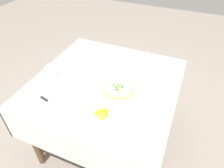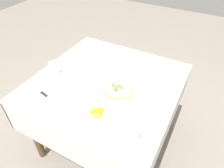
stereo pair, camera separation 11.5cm
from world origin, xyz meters
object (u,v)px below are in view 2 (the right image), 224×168
object	(u,v)px
coffee_cup_near_left	(132,119)
napkin_folded	(49,99)
pizza	(118,88)
pizza_plate	(118,90)
water_glass_right_edge	(54,69)
water_glass_center_back	(133,134)
coffee_cup_left_edge	(149,64)
citrus_bowl	(98,115)
coffee_cup_back_corner	(136,56)
dinner_knife	(48,98)

from	to	relation	value
coffee_cup_near_left	napkin_folded	world-z (taller)	coffee_cup_near_left
coffee_cup_near_left	pizza	bearing A→B (deg)	133.75
pizza_plate	water_glass_right_edge	distance (m)	0.55
water_glass_right_edge	water_glass_center_back	size ratio (longest dim) A/B	0.90
napkin_folded	coffee_cup_left_edge	bearing A→B (deg)	63.75
coffee_cup_left_edge	napkin_folded	world-z (taller)	coffee_cup_left_edge
coffee_cup_left_edge	citrus_bowl	distance (m)	0.69
water_glass_right_edge	water_glass_center_back	xyz separation A→B (m)	(0.81, -0.27, 0.00)
coffee_cup_left_edge	water_glass_right_edge	world-z (taller)	water_glass_right_edge
coffee_cup_back_corner	pizza	bearing A→B (deg)	-83.10
napkin_folded	dinner_knife	size ratio (longest dim) A/B	1.21
napkin_folded	citrus_bowl	distance (m)	0.39
water_glass_right_edge	coffee_cup_back_corner	bearing A→B (deg)	46.50
coffee_cup_near_left	water_glass_center_back	bearing A→B (deg)	-65.19
napkin_folded	dinner_knife	xyz separation A→B (m)	(0.00, -0.00, 0.01)
pizza_plate	dinner_knife	distance (m)	0.50
coffee_cup_back_corner	water_glass_center_back	world-z (taller)	water_glass_center_back
pizza	coffee_cup_back_corner	size ratio (longest dim) A/B	1.85
coffee_cup_back_corner	water_glass_center_back	xyz separation A→B (m)	(0.32, -0.79, 0.02)
pizza	napkin_folded	distance (m)	0.50
pizza_plate	water_glass_center_back	bearing A→B (deg)	-51.94
pizza_plate	water_glass_right_edge	bearing A→B (deg)	-173.54
citrus_bowl	water_glass_center_back	bearing A→B (deg)	-8.83
pizza	coffee_cup_near_left	bearing A→B (deg)	-46.25
napkin_folded	dinner_knife	distance (m)	0.01
water_glass_right_edge	citrus_bowl	xyz separation A→B (m)	(0.55, -0.23, -0.02)
coffee_cup_left_edge	dinner_knife	xyz separation A→B (m)	(-0.48, -0.71, -0.01)
coffee_cup_left_edge	napkin_folded	distance (m)	0.85
water_glass_right_edge	citrus_bowl	bearing A→B (deg)	-22.94
water_glass_right_edge	water_glass_center_back	distance (m)	0.85
pizza_plate	citrus_bowl	world-z (taller)	citrus_bowl
water_glass_center_back	citrus_bowl	distance (m)	0.26
citrus_bowl	water_glass_right_edge	bearing A→B (deg)	157.06
pizza	coffee_cup_left_edge	distance (m)	0.40
coffee_cup_near_left	citrus_bowl	bearing A→B (deg)	-159.25
dinner_knife	water_glass_center_back	bearing A→B (deg)	11.28
napkin_folded	citrus_bowl	xyz separation A→B (m)	(0.39, 0.02, 0.02)
water_glass_right_edge	citrus_bowl	distance (m)	0.60
pizza_plate	dinner_knife	bearing A→B (deg)	-140.30
dinner_knife	pizza_plate	bearing A→B (deg)	52.47
water_glass_right_edge	citrus_bowl	world-z (taller)	water_glass_right_edge
coffee_cup_near_left	citrus_bowl	xyz separation A→B (m)	(-0.20, -0.08, -0.00)
pizza_plate	coffee_cup_back_corner	world-z (taller)	coffee_cup_back_corner
coffee_cup_back_corner	citrus_bowl	size ratio (longest dim) A/B	0.87
water_glass_right_edge	dinner_knife	size ratio (longest dim) A/B	0.55
pizza_plate	coffee_cup_back_corner	bearing A→B (deg)	96.93
pizza_plate	coffee_cup_left_edge	xyz separation A→B (m)	(0.09, 0.39, 0.02)
pizza_plate	napkin_folded	size ratio (longest dim) A/B	1.27
pizza	coffee_cup_left_edge	size ratio (longest dim) A/B	1.85
coffee_cup_near_left	water_glass_right_edge	bearing A→B (deg)	168.34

